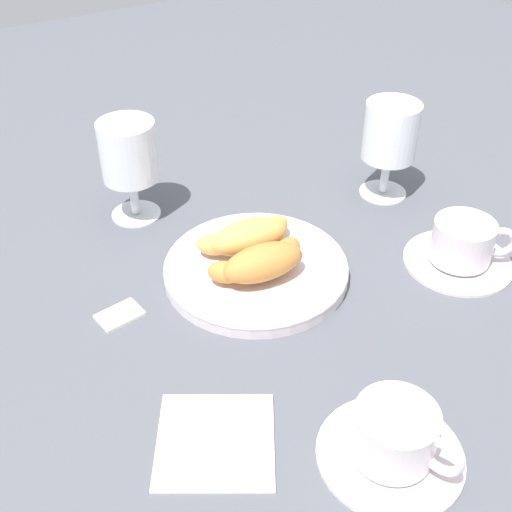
# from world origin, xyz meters

# --- Properties ---
(ground_plane) EXTENTS (2.20, 2.20, 0.00)m
(ground_plane) POSITION_xyz_m (0.00, 0.00, 0.00)
(ground_plane) COLOR #4C4F56
(pastry_plate) EXTENTS (0.23, 0.23, 0.02)m
(pastry_plate) POSITION_xyz_m (-0.02, 0.01, 0.01)
(pastry_plate) COLOR silver
(pastry_plate) RESTS_ON ground_plane
(croissant_large) EXTENTS (0.14, 0.07, 0.04)m
(croissant_large) POSITION_xyz_m (-0.02, -0.01, 0.04)
(croissant_large) COLOR #BC7A38
(croissant_large) RESTS_ON pastry_plate
(croissant_small) EXTENTS (0.14, 0.07, 0.04)m
(croissant_small) POSITION_xyz_m (-0.01, 0.04, 0.04)
(croissant_small) COLOR #D6994C
(croissant_small) RESTS_ON pastry_plate
(coffee_cup_near) EXTENTS (0.14, 0.14, 0.06)m
(coffee_cup_near) POSITION_xyz_m (-0.04, -0.28, 0.03)
(coffee_cup_near) COLOR silver
(coffee_cup_near) RESTS_ON ground_plane
(coffee_cup_far) EXTENTS (0.14, 0.14, 0.06)m
(coffee_cup_far) POSITION_xyz_m (0.22, -0.10, 0.03)
(coffee_cup_far) COLOR silver
(coffee_cup_far) RESTS_ON ground_plane
(juice_glass_left) EXTENTS (0.08, 0.08, 0.14)m
(juice_glass_left) POSITION_xyz_m (-0.09, 0.21, 0.09)
(juice_glass_left) COLOR white
(juice_glass_left) RESTS_ON ground_plane
(juice_glass_right) EXTENTS (0.08, 0.08, 0.14)m
(juice_glass_right) POSITION_xyz_m (0.24, 0.08, 0.09)
(juice_glass_right) COLOR white
(juice_glass_right) RESTS_ON ground_plane
(sugar_packet) EXTENTS (0.05, 0.04, 0.01)m
(sugar_packet) POSITION_xyz_m (-0.19, 0.03, 0.00)
(sugar_packet) COLOR white
(sugar_packet) RESTS_ON ground_plane
(folded_napkin) EXTENTS (0.15, 0.15, 0.01)m
(folded_napkin) POSITION_xyz_m (-0.18, -0.18, 0.00)
(folded_napkin) COLOR silver
(folded_napkin) RESTS_ON ground_plane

